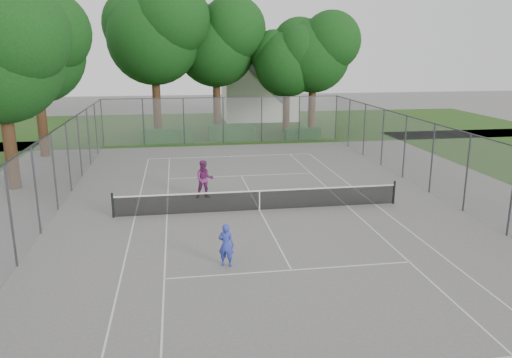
{
  "coord_description": "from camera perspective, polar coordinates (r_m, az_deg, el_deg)",
  "views": [
    {
      "loc": [
        -3.52,
        -21.11,
        7.02
      ],
      "look_at": [
        0.0,
        1.0,
        1.2
      ],
      "focal_mm": 35.0,
      "sensor_mm": 36.0,
      "label": 1
    }
  ],
  "objects": [
    {
      "name": "ground",
      "position": [
        22.52,
        0.4,
        -3.59
      ],
      "size": [
        120.0,
        120.0,
        0.0
      ],
      "primitive_type": "plane",
      "color": "slate",
      "rests_on": "ground"
    },
    {
      "name": "grass_far",
      "position": [
        47.76,
        -4.75,
        6.07
      ],
      "size": [
        60.0,
        20.0,
        0.0
      ],
      "primitive_type": "cube",
      "color": "#204112",
      "rests_on": "ground"
    },
    {
      "name": "court_markings",
      "position": [
        22.52,
        0.4,
        -3.57
      ],
      "size": [
        11.03,
        23.83,
        0.01
      ],
      "color": "silver",
      "rests_on": "ground"
    },
    {
      "name": "tennis_net",
      "position": [
        22.37,
        0.4,
        -2.34
      ],
      "size": [
        12.87,
        0.1,
        1.1
      ],
      "color": "black",
      "rests_on": "ground"
    },
    {
      "name": "perimeter_fence",
      "position": [
        22.03,
        0.41,
        0.89
      ],
      "size": [
        18.08,
        34.08,
        3.52
      ],
      "color": "#38383D",
      "rests_on": "ground"
    },
    {
      "name": "tree_far_left",
      "position": [
        42.59,
        -11.52,
        16.36
      ],
      "size": [
        8.66,
        7.91,
        12.45
      ],
      "color": "#3A2315",
      "rests_on": "ground"
    },
    {
      "name": "tree_far_midleft",
      "position": [
        44.48,
        -4.49,
        15.63
      ],
      "size": [
        7.97,
        7.28,
        11.46
      ],
      "color": "#3A2315",
      "rests_on": "ground"
    },
    {
      "name": "tree_far_midright",
      "position": [
        43.46,
        3.68,
        13.54
      ],
      "size": [
        6.34,
        5.79,
        9.12
      ],
      "color": "#3A2315",
      "rests_on": "ground"
    },
    {
      "name": "tree_far_right",
      "position": [
        43.72,
        6.73,
        14.46
      ],
      "size": [
        7.1,
        6.48,
        10.2
      ],
      "color": "#3A2315",
      "rests_on": "ground"
    },
    {
      "name": "tree_side_back",
      "position": [
        36.24,
        -23.94,
        13.82
      ],
      "size": [
        7.4,
        6.76,
        10.64
      ],
      "color": "#3A2315",
      "rests_on": "ground"
    },
    {
      "name": "tree_side_front",
      "position": [
        28.02,
        -27.26,
        12.95
      ],
      "size": [
        7.08,
        6.46,
        10.18
      ],
      "color": "#3A2315",
      "rests_on": "ground"
    },
    {
      "name": "hedge_left",
      "position": [
        39.74,
        -10.02,
        4.88
      ],
      "size": [
        3.9,
        1.17,
        0.97
      ],
      "primitive_type": "cube",
      "color": "#164718",
      "rests_on": "ground"
    },
    {
      "name": "hedge_mid",
      "position": [
        40.32,
        -2.78,
        5.36
      ],
      "size": [
        3.7,
        1.06,
        1.16
      ],
      "primitive_type": "cube",
      "color": "#164718",
      "rests_on": "ground"
    },
    {
      "name": "hedge_right",
      "position": [
        40.75,
        5.33,
        5.19
      ],
      "size": [
        2.83,
        1.04,
        0.85
      ],
      "primitive_type": "cube",
      "color": "#164718",
      "rests_on": "ground"
    },
    {
      "name": "house",
      "position": [
        51.99,
        0.39,
        10.87
      ],
      "size": [
        7.33,
        5.68,
        9.12
      ],
      "color": "silver",
      "rests_on": "ground"
    },
    {
      "name": "girl_player",
      "position": [
        16.7,
        -3.44,
        -7.53
      ],
      "size": [
        0.64,
        0.54,
        1.48
      ],
      "primitive_type": "imported",
      "rotation": [
        0.0,
        0.0,
        2.73
      ],
      "color": "#2F3BB1",
      "rests_on": "ground"
    },
    {
      "name": "woman_player",
      "position": [
        24.26,
        -5.91,
        -0.04
      ],
      "size": [
        0.92,
        0.73,
        1.87
      ],
      "primitive_type": "imported",
      "rotation": [
        0.0,
        0.0,
        0.02
      ],
      "color": "#732663",
      "rests_on": "ground"
    }
  ]
}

